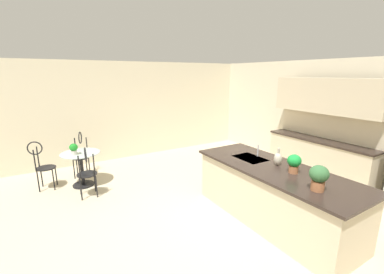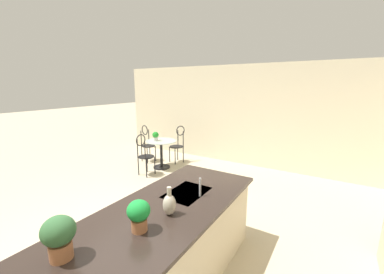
{
  "view_description": "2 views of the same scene",
  "coord_description": "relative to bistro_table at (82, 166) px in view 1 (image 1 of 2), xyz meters",
  "views": [
    {
      "loc": [
        2.89,
        -2.27,
        2.37
      ],
      "look_at": [
        -1.45,
        0.37,
        1.11
      ],
      "focal_mm": 23.98,
      "sensor_mm": 36.0,
      "label": 1
    },
    {
      "loc": [
        1.93,
        2.27,
        2.17
      ],
      "look_at": [
        -1.76,
        -0.02,
        1.21
      ],
      "focal_mm": 22.17,
      "sensor_mm": 36.0,
      "label": 2
    }
  ],
  "objects": [
    {
      "name": "upper_cabinet_run",
      "position": [
        2.36,
        4.78,
        1.45
      ],
      "size": [
        2.4,
        0.36,
        0.76
      ],
      "color": "beige",
      "rests_on": "back_counter_run"
    },
    {
      "name": "potted_plant_counter_far",
      "position": [
        3.91,
        2.26,
        0.66
      ],
      "size": [
        0.24,
        0.24,
        0.33
      ],
      "color": "#9E603D",
      "rests_on": "kitchen_island"
    },
    {
      "name": "ground_plane",
      "position": [
        2.76,
        1.6,
        -0.45
      ],
      "size": [
        40.0,
        40.0,
        0.0
      ],
      "primitive_type": "plane",
      "color": "beige"
    },
    {
      "name": "chair_toward_desk",
      "position": [
        -0.24,
        -0.72,
        0.13
      ],
      "size": [
        0.46,
        0.52,
        1.04
      ],
      "color": "black",
      "rests_on": "ground"
    },
    {
      "name": "potted_plant_on_table",
      "position": [
        0.07,
        -0.12,
        0.43
      ],
      "size": [
        0.17,
        0.17,
        0.23
      ],
      "color": "beige",
      "rests_on": "bistro_table"
    },
    {
      "name": "bistro_table",
      "position": [
        0.0,
        0.0,
        0.0
      ],
      "size": [
        0.8,
        0.8,
        0.74
      ],
      "color": "black",
      "rests_on": "ground"
    },
    {
      "name": "wall_left_window",
      "position": [
        -1.5,
        1.6,
        0.9
      ],
      "size": [
        0.12,
        7.8,
        2.7
      ],
      "primitive_type": "cube",
      "color": "beige",
      "rests_on": "ground"
    },
    {
      "name": "vase_on_counter",
      "position": [
        3.01,
        2.57,
        0.58
      ],
      "size": [
        0.13,
        0.13,
        0.29
      ],
      "color": "#BCB29E",
      "rests_on": "kitchen_island"
    },
    {
      "name": "wall_back",
      "position": [
        2.76,
        5.26,
        0.9
      ],
      "size": [
        9.0,
        0.12,
        2.7
      ],
      "primitive_type": "cube",
      "color": "beige",
      "rests_on": "ground"
    },
    {
      "name": "back_counter_run",
      "position": [
        2.36,
        4.8,
        0.05
      ],
      "size": [
        2.44,
        0.64,
        1.52
      ],
      "color": "beige",
      "rests_on": "ground"
    },
    {
      "name": "kitchen_island",
      "position": [
        3.06,
        2.45,
        0.02
      ],
      "size": [
        2.8,
        1.06,
        0.92
      ],
      "color": "beige",
      "rests_on": "ground"
    },
    {
      "name": "chair_near_window",
      "position": [
        0.65,
        0.01,
        0.13
      ],
      "size": [
        0.5,
        0.41,
        1.04
      ],
      "color": "black",
      "rests_on": "ground"
    },
    {
      "name": "potted_plant_counter_near",
      "position": [
        3.36,
        2.51,
        0.64
      ],
      "size": [
        0.2,
        0.2,
        0.28
      ],
      "color": "#9E603D",
      "rests_on": "kitchen_island"
    },
    {
      "name": "sink_faucet",
      "position": [
        2.51,
        2.63,
        0.58
      ],
      "size": [
        0.02,
        0.02,
        0.22
      ],
      "primitive_type": "cylinder",
      "color": "#B2B5BA",
      "rests_on": "kitchen_island"
    },
    {
      "name": "chair_by_island",
      "position": [
        -0.64,
        0.09,
        0.13
      ],
      "size": [
        0.52,
        0.49,
        1.04
      ],
      "color": "black",
      "rests_on": "ground"
    }
  ]
}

